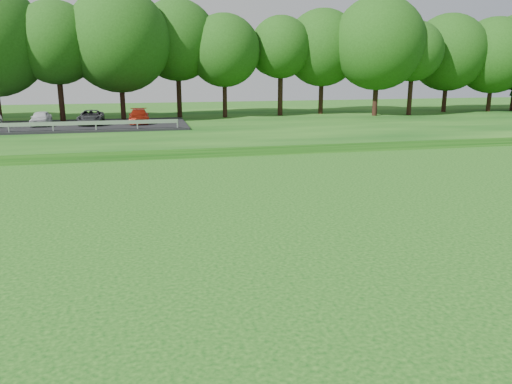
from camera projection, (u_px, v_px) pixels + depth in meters
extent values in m
cube|color=#0B3E0F|center=(310.00, 123.00, 48.06)|extent=(130.00, 30.00, 0.60)
cube|color=gray|center=(374.00, 148.00, 34.90)|extent=(130.00, 1.60, 0.04)
cube|color=black|center=(42.00, 126.00, 41.83)|extent=(24.00, 9.00, 0.18)
imported|color=white|center=(41.00, 118.00, 41.66)|extent=(1.42, 3.52, 1.20)
imported|color=#35353A|center=(91.00, 117.00, 42.52)|extent=(1.99, 4.32, 1.20)
imported|color=maroon|center=(139.00, 116.00, 43.39)|extent=(1.68, 4.14, 1.20)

